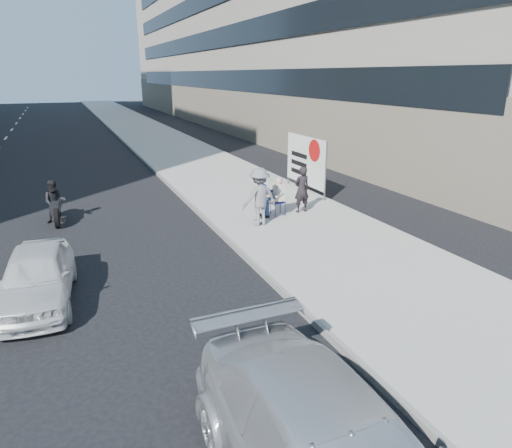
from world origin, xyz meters
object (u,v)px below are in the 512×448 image
pedestrian_woman (302,190)px  white_sedan_near (37,277)px  jogger (259,197)px  seated_protester (275,195)px  motorcycle (55,204)px  protest_banner (306,161)px

pedestrian_woman → white_sedan_near: 8.81m
jogger → white_sedan_near: bearing=13.9°
seated_protester → motorcycle: seated_protester is taller
jogger → pedestrian_woman: 2.02m
white_sedan_near → motorcycle: 5.88m
jogger → white_sedan_near: jogger is taller
pedestrian_woman → motorcycle: 8.15m
jogger → pedestrian_woman: jogger is taller
seated_protester → white_sedan_near: bearing=-155.2°
jogger → protest_banner: (3.40, 3.22, 0.35)m
seated_protester → jogger: bearing=-140.8°
seated_protester → pedestrian_woman: (1.03, 0.03, 0.06)m
jogger → pedestrian_woman: bearing=-167.5°
protest_banner → white_sedan_near: 11.31m
jogger → pedestrian_woman: (1.88, 0.73, -0.12)m
pedestrian_woman → protest_banner: size_ratio=0.51×
jogger → white_sedan_near: size_ratio=0.51×
jogger → motorcycle: (-5.86, 3.27, -0.42)m
seated_protester → pedestrian_woman: pedestrian_woman is taller
white_sedan_near → motorcycle: motorcycle is taller
motorcycle → protest_banner: bearing=4.2°
seated_protester → pedestrian_woman: size_ratio=0.83×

